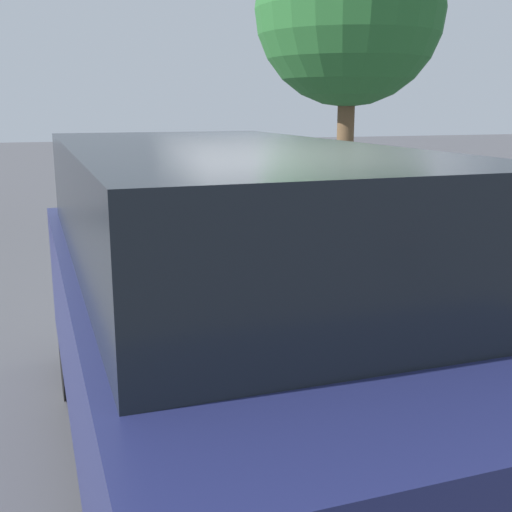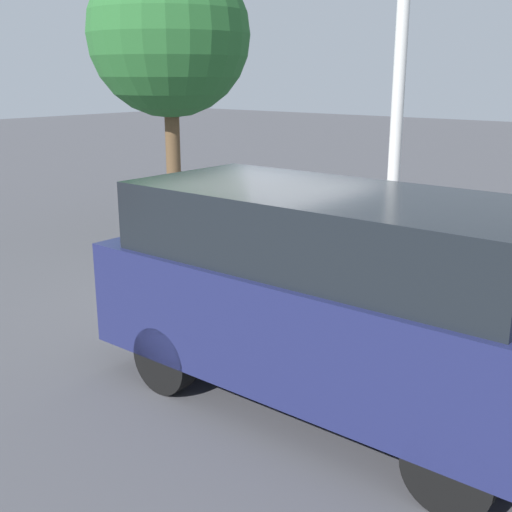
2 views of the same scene
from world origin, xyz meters
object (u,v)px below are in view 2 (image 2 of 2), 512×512
object	(u,v)px
lamp_post	(395,151)
street_tree	(169,35)
parking_meter_near	(264,227)
parked_van	(336,293)

from	to	relation	value
lamp_post	street_tree	bearing A→B (deg)	175.51
parking_meter_near	parked_van	size ratio (longest dim) A/B	0.31
lamp_post	street_tree	size ratio (longest dim) A/B	1.08
lamp_post	parked_van	world-z (taller)	lamp_post
parking_meter_near	parked_van	xyz separation A→B (m)	(2.38, -1.86, 0.04)
parking_meter_near	lamp_post	size ratio (longest dim) A/B	0.26
parking_meter_near	lamp_post	xyz separation A→B (m)	(1.03, 1.77, 0.97)
street_tree	lamp_post	bearing A→B (deg)	-4.49
parking_meter_near	lamp_post	bearing A→B (deg)	55.48
parked_van	street_tree	size ratio (longest dim) A/B	0.90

